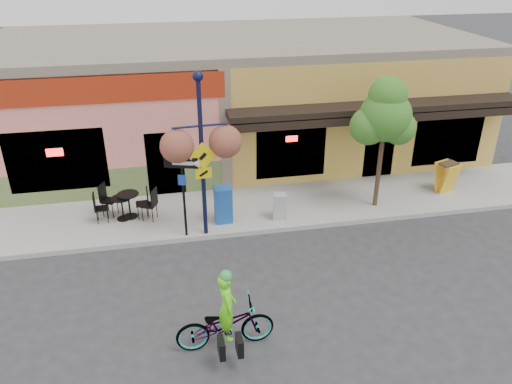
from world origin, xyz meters
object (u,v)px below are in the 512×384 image
newspaper_box_blue (223,204)px  street_tree (382,143)px  bicycle (225,325)px  newspaper_box_grey (279,206)px  one_way_sign (184,197)px  building (236,94)px  lamp_post (202,158)px  cyclist_rider (227,316)px

newspaper_box_blue → street_tree: 5.11m
bicycle → newspaper_box_grey: 5.34m
newspaper_box_blue → newspaper_box_grey: (1.68, -0.16, -0.15)m
bicycle → newspaper_box_grey: size_ratio=2.56×
street_tree → one_way_sign: bearing=-173.7°
newspaper_box_blue → building: bearing=75.3°
building → lamp_post: size_ratio=3.89×
lamp_post → one_way_sign: bearing=175.5°
one_way_sign → street_tree: 6.13m
street_tree → lamp_post: bearing=-173.0°
cyclist_rider → one_way_sign: size_ratio=0.63×
cyclist_rider → street_tree: size_ratio=0.37×
one_way_sign → newspaper_box_blue: bearing=43.0°
building → newspaper_box_grey: (0.25, -6.43, -1.70)m
building → cyclist_rider: bearing=-100.2°
building → newspaper_box_grey: building is taller
one_way_sign → newspaper_box_grey: bearing=24.6°
lamp_post → one_way_sign: size_ratio=1.94×
cyclist_rider → building: bearing=-11.4°
one_way_sign → street_tree: bearing=22.4°
bicycle → street_tree: (5.52, 5.05, 1.70)m
bicycle → street_tree: bearing=-48.7°
newspaper_box_blue → street_tree: bearing=-0.9°
bicycle → newspaper_box_blue: bearing=-8.6°
lamp_post → newspaper_box_blue: (0.60, 0.59, -1.79)m
newspaper_box_grey → lamp_post: bearing=-158.1°
bicycle → cyclist_rider: (0.05, -0.00, 0.22)m
building → bicycle: bearing=-100.4°
lamp_post → street_tree: size_ratio=1.12×
building → lamp_post: lamp_post is taller
street_tree → newspaper_box_grey: bearing=-175.6°
newspaper_box_blue → one_way_sign: bearing=-154.9°
cyclist_rider → one_way_sign: (-0.56, 4.39, 0.59)m
lamp_post → newspaper_box_blue: size_ratio=4.21×
street_tree → building: bearing=119.1°
building → street_tree: 7.08m
cyclist_rider → newspaper_box_grey: (2.28, 4.81, -0.21)m
bicycle → one_way_sign: bearing=5.4°
lamp_post → newspaper_box_grey: size_ratio=5.80×
lamp_post → newspaper_box_blue: lamp_post is taller
bicycle → street_tree: size_ratio=0.49×
one_way_sign → newspaper_box_grey: size_ratio=2.99×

